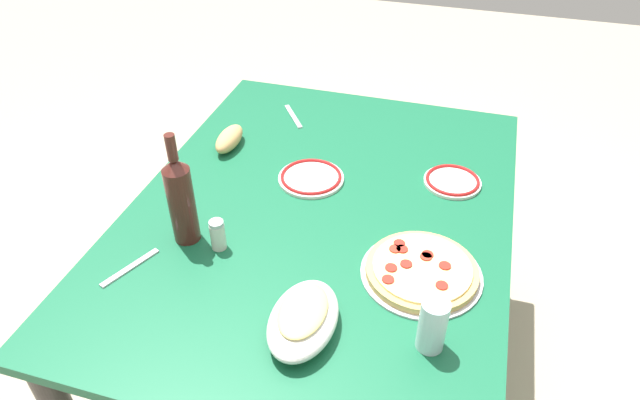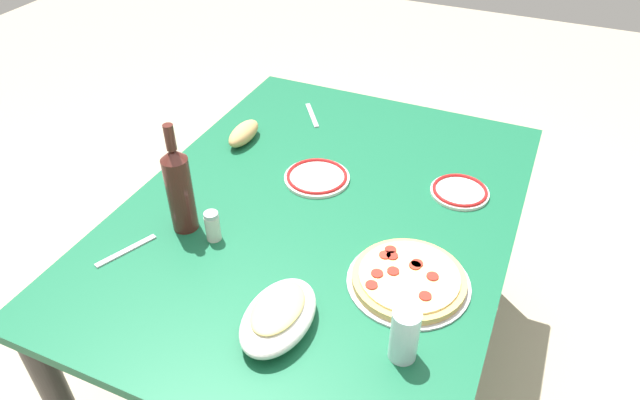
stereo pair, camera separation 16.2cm
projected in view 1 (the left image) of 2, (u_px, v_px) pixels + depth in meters
The scene contains 12 objects.
ground_plane at pixel (320, 367), 2.10m from camera, with size 8.00×8.00×0.00m, color tan.
dining_table at pixel (320, 235), 1.71m from camera, with size 1.42×1.07×0.74m.
pepperoni_pizza at pixel (422, 271), 1.42m from camera, with size 0.30×0.30×0.03m.
baked_pasta_dish at pixel (303, 318), 1.27m from camera, with size 0.24×0.15×0.08m.
wine_bottle at pixel (181, 199), 1.46m from camera, with size 0.07×0.07×0.32m.
water_glass at pixel (433, 325), 1.22m from camera, with size 0.06×0.06×0.13m, color silver.
side_plate_near at pixel (452, 181), 1.73m from camera, with size 0.17×0.17×0.02m.
side_plate_far at pixel (311, 177), 1.75m from camera, with size 0.20×0.20×0.02m.
bread_loaf at pixel (229, 139), 1.88m from camera, with size 0.16×0.07×0.06m, color tan.
spice_shaker at pixel (218, 235), 1.49m from camera, with size 0.04×0.04×0.09m.
fork_left at pixel (293, 116), 2.06m from camera, with size 0.17×0.02×0.01m, color #B7B7BC.
fork_right at pixel (130, 268), 1.45m from camera, with size 0.17×0.02×0.01m, color #B7B7BC.
Camera 1 is at (-1.23, -0.36, 1.77)m, focal length 32.19 mm.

